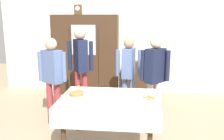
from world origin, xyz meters
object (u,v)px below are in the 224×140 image
person_beside_shelf (155,72)px  person_behind_table_left (129,69)px  person_by_cabinet (52,73)px  book_stack (142,60)px  mantel_clock (78,10)px  person_near_right_end (81,62)px  tea_cup_mid_left (120,94)px  spoon_near_right (107,94)px  wall_cabinet (86,55)px  dining_table (109,105)px  tea_cup_mid_right (126,104)px  bread_basket (77,93)px  spoon_mid_right (109,101)px  pastry_plate (149,98)px  bookshelf_low (142,78)px

person_beside_shelf → person_behind_table_left: person_beside_shelf is taller
person_by_cabinet → book_stack: bearing=50.0°
mantel_clock → person_near_right_end: 1.73m
tea_cup_mid_left → person_beside_shelf: 0.91m
spoon_near_right → person_near_right_end: (-0.67, 1.07, 0.32)m
wall_cabinet → tea_cup_mid_left: size_ratio=15.55×
dining_table → tea_cup_mid_right: 0.41m
dining_table → bread_basket: 0.55m
book_stack → tea_cup_mid_left: size_ratio=1.63×
tea_cup_mid_right → bread_basket: size_ratio=0.54×
spoon_mid_right → person_by_cabinet: size_ratio=0.07×
dining_table → person_beside_shelf: size_ratio=0.91×
tea_cup_mid_left → tea_cup_mid_right: (0.12, -0.42, 0.00)m
wall_cabinet → person_behind_table_left: size_ratio=1.28×
person_behind_table_left → spoon_mid_right: bearing=-99.3°
book_stack → spoon_mid_right: (-0.52, -2.76, -0.13)m
person_by_cabinet → tea_cup_mid_right: bearing=-34.2°
wall_cabinet → person_behind_table_left: wall_cabinet is taller
person_beside_shelf → person_behind_table_left: (-0.49, 0.46, -0.05)m
wall_cabinet → person_by_cabinet: size_ratio=1.26×
person_behind_table_left → pastry_plate: bearing=-73.8°
book_stack → spoon_mid_right: book_stack is taller
book_stack → person_behind_table_left: 1.39m
bookshelf_low → person_behind_table_left: person_behind_table_left is taller
wall_cabinet → tea_cup_mid_right: size_ratio=15.55×
dining_table → book_stack: book_stack is taller
tea_cup_mid_left → bread_basket: 0.68m
spoon_near_right → spoon_mid_right: 0.32m
wall_cabinet → bread_basket: size_ratio=8.42×
dining_table → person_behind_table_left: (0.24, 1.28, 0.30)m
person_near_right_end → dining_table: bearing=-60.2°
tea_cup_mid_right → person_by_cabinet: person_by_cabinet is taller
tea_cup_mid_right → spoon_near_right: (-0.33, 0.46, -0.02)m
person_beside_shelf → tea_cup_mid_left: bearing=-130.7°
mantel_clock → tea_cup_mid_left: bearing=-63.3°
dining_table → tea_cup_mid_left: tea_cup_mid_left is taller
person_near_right_end → bread_basket: bearing=-80.2°
tea_cup_mid_right → person_by_cabinet: (-1.39, 0.95, 0.19)m
tea_cup_mid_left → bread_basket: bread_basket is taller
bookshelf_low → book_stack: size_ratio=4.33×
bookshelf_low → person_beside_shelf: person_beside_shelf is taller
pastry_plate → bookshelf_low: bearing=91.6°
mantel_clock → person_near_right_end: mantel_clock is taller
pastry_plate → person_near_right_end: bearing=137.3°
wall_cabinet → spoon_near_right: wall_cabinet is taller
wall_cabinet → person_near_right_end: (0.17, -1.32, 0.07)m
mantel_clock → person_behind_table_left: size_ratio=0.15×
tea_cup_mid_right → person_behind_table_left: person_behind_table_left is taller
dining_table → person_by_cabinet: (-1.11, 0.68, 0.32)m
bread_basket → person_by_cabinet: person_by_cabinet is taller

